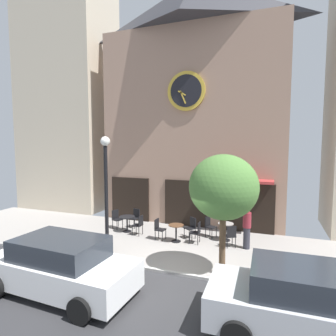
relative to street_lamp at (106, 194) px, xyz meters
name	(u,v)px	position (x,y,z in m)	size (l,w,h in m)	color
ground_plane	(169,274)	(2.90, -0.98, -2.26)	(25.27, 10.51, 0.13)	gray
clock_building	(193,99)	(1.91, 5.56, 4.22)	(9.34, 3.93, 12.48)	#9E7A66
neighbor_building_left	(68,94)	(-6.57, 6.07, 5.06)	(5.61, 3.59, 14.60)	beige
street_lamp	(106,194)	(0.00, 0.00, 0.00)	(0.36, 0.36, 4.41)	black
street_tree	(223,188)	(4.50, -0.47, 0.55)	(2.15, 1.93, 3.83)	brown
cafe_table_rightmost	(127,221)	(-0.39, 2.34, -1.71)	(0.73, 0.73, 0.73)	black
cafe_table_center_left	(176,230)	(2.19, 1.87, -1.75)	(0.65, 0.65, 0.73)	black
cafe_table_center	(226,229)	(4.13, 2.73, -1.73)	(0.66, 0.66, 0.75)	black
cafe_chair_mid_row	(116,218)	(-1.13, 2.63, -1.71)	(0.52, 0.52, 0.90)	black
cafe_chair_corner	(159,228)	(1.40, 1.85, -1.71)	(0.43, 0.43, 0.90)	black
cafe_chair_facing_wall	(231,234)	(4.44, 1.99, -1.71)	(0.54, 0.54, 0.90)	black
cafe_chair_by_entrance	(139,224)	(0.35, 2.08, -1.71)	(0.43, 0.43, 0.90)	black
cafe_chair_outer	(197,231)	(3.06, 1.96, -1.71)	(0.40, 0.40, 0.90)	black
cafe_chair_near_lamp	(191,226)	(2.66, 2.54, -1.71)	(0.56, 0.56, 0.90)	black
cafe_chair_left_end	(209,225)	(3.38, 2.98, -1.71)	(0.52, 0.52, 0.90)	black
cafe_chair_right_end	(135,216)	(-0.37, 3.15, -1.71)	(0.48, 0.48, 0.90)	black
pedestrian_maroon	(247,227)	(5.05, 2.09, -1.38)	(0.40, 0.40, 1.67)	#2D2D38
parked_car_white	(61,266)	(0.44, -3.06, -1.48)	(4.38, 2.18, 1.55)	white
parked_car_silver	(309,304)	(6.72, -2.74, -1.48)	(4.33, 2.07, 1.55)	#B7BABF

